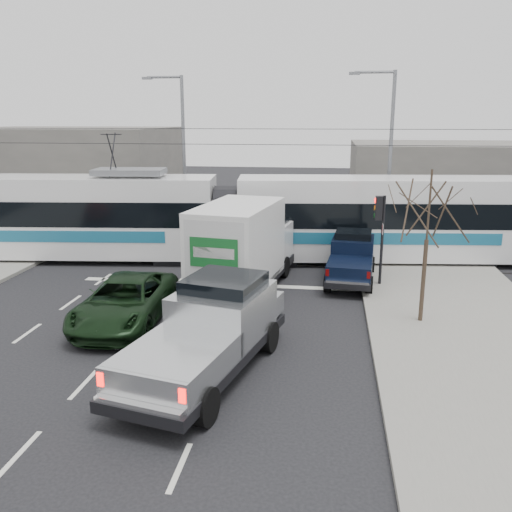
# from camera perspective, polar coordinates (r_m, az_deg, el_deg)

# --- Properties ---
(ground) EXTENTS (120.00, 120.00, 0.00)m
(ground) POSITION_cam_1_polar(r_m,az_deg,el_deg) (17.07, -8.13, -8.93)
(ground) COLOR black
(ground) RESTS_ON ground
(sidewalk_right) EXTENTS (6.00, 60.00, 0.15)m
(sidewalk_right) POSITION_cam_1_polar(r_m,az_deg,el_deg) (17.06, 22.86, -9.72)
(sidewalk_right) COLOR gray
(sidewalk_right) RESTS_ON ground
(rails) EXTENTS (60.00, 1.60, 0.03)m
(rails) POSITION_cam_1_polar(r_m,az_deg,el_deg) (26.31, -2.25, -0.37)
(rails) COLOR #33302D
(rails) RESTS_ON ground
(building_left) EXTENTS (14.00, 10.00, 6.00)m
(building_left) POSITION_cam_1_polar(r_m,az_deg,el_deg) (41.55, -18.86, 8.53)
(building_left) COLOR slate
(building_left) RESTS_ON ground
(building_right) EXTENTS (12.00, 10.00, 5.00)m
(building_right) POSITION_cam_1_polar(r_m,az_deg,el_deg) (39.99, 18.76, 7.61)
(building_right) COLOR slate
(building_right) RESTS_ON ground
(bare_tree) EXTENTS (2.40, 2.40, 5.00)m
(bare_tree) POSITION_cam_1_polar(r_m,az_deg,el_deg) (18.06, 17.73, 4.39)
(bare_tree) COLOR #47382B
(bare_tree) RESTS_ON ground
(traffic_signal) EXTENTS (0.44, 0.44, 3.60)m
(traffic_signal) POSITION_cam_1_polar(r_m,az_deg,el_deg) (22.00, 12.91, 3.62)
(traffic_signal) COLOR black
(traffic_signal) RESTS_ON ground
(street_lamp_near) EXTENTS (2.38, 0.25, 9.00)m
(street_lamp_near) POSITION_cam_1_polar(r_m,az_deg,el_deg) (29.23, 13.61, 10.87)
(street_lamp_near) COLOR slate
(street_lamp_near) RESTS_ON ground
(street_lamp_far) EXTENTS (2.38, 0.25, 9.00)m
(street_lamp_far) POSITION_cam_1_polar(r_m,az_deg,el_deg) (32.26, -7.95, 11.43)
(street_lamp_far) COLOR slate
(street_lamp_far) RESTS_ON ground
(catenary) EXTENTS (60.00, 0.20, 7.00)m
(catenary) POSITION_cam_1_polar(r_m,az_deg,el_deg) (25.59, -2.34, 8.03)
(catenary) COLOR black
(catenary) RESTS_ON ground
(tram) EXTENTS (29.28, 5.95, 5.95)m
(tram) POSITION_cam_1_polar(r_m,az_deg,el_deg) (25.87, -3.24, 4.13)
(tram) COLOR white
(tram) RESTS_ON ground
(silver_pickup) EXTENTS (3.73, 7.02, 2.43)m
(silver_pickup) POSITION_cam_1_polar(r_m,az_deg,el_deg) (14.75, -4.69, -7.60)
(silver_pickup) COLOR black
(silver_pickup) RESTS_ON ground
(box_truck) EXTENTS (3.57, 7.45, 3.57)m
(box_truck) POSITION_cam_1_polar(r_m,az_deg,el_deg) (21.10, -1.42, 0.83)
(box_truck) COLOR black
(box_truck) RESTS_ON ground
(navy_pickup) EXTENTS (2.23, 4.92, 2.01)m
(navy_pickup) POSITION_cam_1_polar(r_m,az_deg,el_deg) (23.10, 10.06, -0.17)
(navy_pickup) COLOR black
(navy_pickup) RESTS_ON ground
(green_car) EXTENTS (2.70, 5.55, 1.52)m
(green_car) POSITION_cam_1_polar(r_m,az_deg,el_deg) (18.66, -13.59, -4.64)
(green_car) COLOR black
(green_car) RESTS_ON ground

